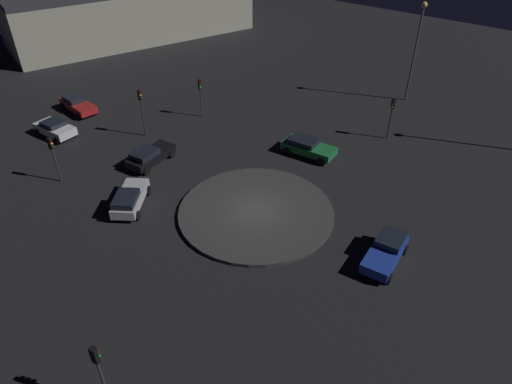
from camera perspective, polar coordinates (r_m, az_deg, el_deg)
ground_plane at (r=32.59m, az=0.00°, el=-2.62°), size 117.47×117.47×0.00m
roundabout_island at (r=32.51m, az=0.00°, el=-2.44°), size 11.04×11.04×0.26m
car_black at (r=38.64m, az=-13.12°, el=4.44°), size 4.48×2.40×1.45m
car_red at (r=49.78m, az=-21.39°, el=10.16°), size 2.42×4.74×1.46m
car_silver at (r=33.84m, az=-15.50°, el=-0.81°), size 4.43×3.84×1.50m
car_green at (r=39.15m, az=6.46°, el=5.62°), size 2.47×4.68×1.40m
car_blue at (r=29.54m, az=15.90°, el=-7.12°), size 4.28×2.32×1.46m
car_white at (r=45.66m, az=-23.80°, el=7.29°), size 2.32×4.02×1.46m
traffic_light_southeast at (r=37.62m, az=-24.03°, el=4.70°), size 0.36×0.39×3.84m
traffic_light_south at (r=42.04m, az=-14.14°, el=10.61°), size 0.33×0.38×4.44m
traffic_light_west at (r=42.25m, az=16.58°, el=9.72°), size 0.37×0.33×3.84m
traffic_light_southwest at (r=44.92m, az=-6.98°, el=12.44°), size 0.37×0.40×3.79m
traffic_light_east at (r=21.44m, az=-19.00°, el=-19.92°), size 0.38×0.34×4.39m
streetlamp_west at (r=49.62m, az=19.54°, el=17.79°), size 0.58×0.58×9.85m
store_building at (r=71.19m, az=-15.29°, el=21.04°), size 35.05×21.14×7.38m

